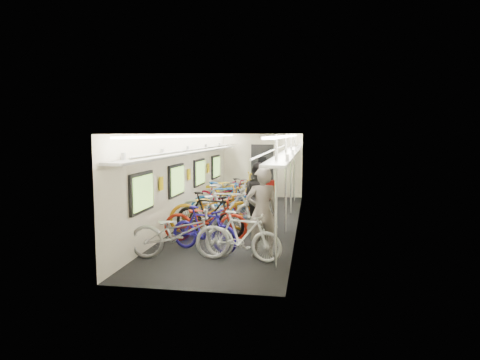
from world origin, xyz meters
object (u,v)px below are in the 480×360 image
(passenger_mid, at_px, (258,197))
(backpack, at_px, (270,190))
(bicycle_0, at_px, (180,233))
(bicycle_1, at_px, (204,229))
(passenger_near, at_px, (262,212))

(passenger_mid, distance_m, backpack, 1.86)
(bicycle_0, xyz_separation_m, passenger_mid, (1.21, 2.53, 0.35))
(bicycle_1, xyz_separation_m, passenger_mid, (0.88, 1.95, 0.39))
(passenger_near, distance_m, backpack, 0.56)
(bicycle_0, distance_m, passenger_mid, 2.83)
(bicycle_1, xyz_separation_m, passenger_near, (1.22, -0.18, 0.42))
(backpack, bearing_deg, bicycle_0, -159.17)
(bicycle_0, xyz_separation_m, backpack, (1.66, 0.78, 0.77))
(bicycle_0, distance_m, backpack, 1.99)
(bicycle_1, distance_m, passenger_near, 1.30)
(bicycle_1, bearing_deg, passenger_near, -81.28)
(bicycle_0, relative_size, passenger_mid, 1.13)
(passenger_mid, bearing_deg, backpack, 138.65)
(passenger_near, bearing_deg, backpack, -124.93)
(bicycle_0, height_order, passenger_near, passenger_near)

